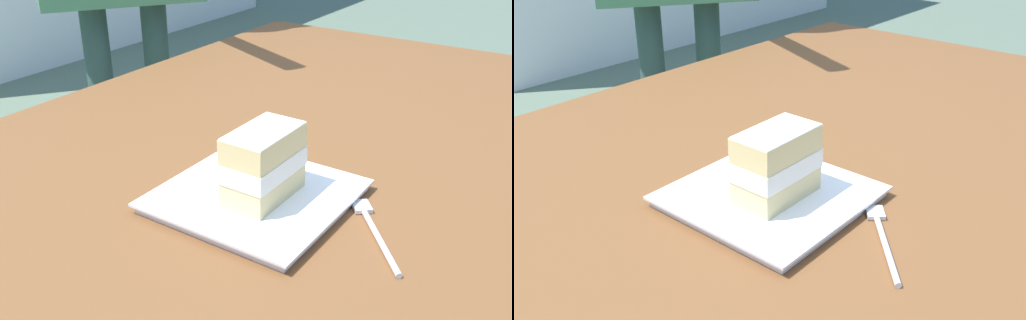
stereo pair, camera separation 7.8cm
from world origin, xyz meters
TOP-DOWN VIEW (x-y plane):
  - patio_table at (0.00, 0.00)m, footprint 1.63×0.98m
  - dessert_plate at (0.17, 0.09)m, footprint 0.25×0.25m
  - cake_slice at (0.18, 0.11)m, footprint 0.12×0.08m
  - dessert_fork at (0.15, 0.26)m, footprint 0.14×0.12m

SIDE VIEW (x-z plane):
  - patio_table at x=0.00m, z-range 0.29..1.03m
  - dessert_fork at x=0.15m, z-range 0.74..0.75m
  - dessert_plate at x=0.17m, z-range 0.74..0.76m
  - cake_slice at x=0.18m, z-range 0.76..0.86m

